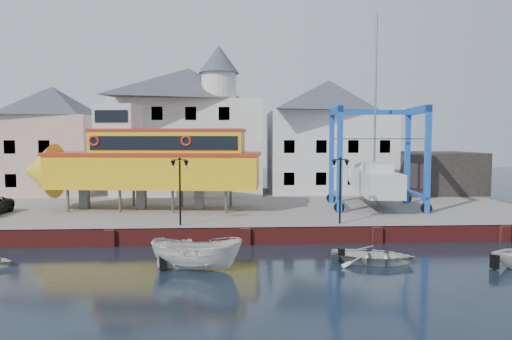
{
  "coord_description": "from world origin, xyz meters",
  "views": [
    {
      "loc": [
        -0.75,
        -26.95,
        6.38
      ],
      "look_at": [
        1.0,
        7.0,
        4.0
      ],
      "focal_mm": 32.0,
      "sensor_mm": 36.0,
      "label": 1
    }
  ],
  "objects": [
    {
      "name": "tour_boat",
      "position": [
        -7.63,
        7.79,
        4.72
      ],
      "size": [
        18.44,
        6.15,
        7.88
      ],
      "rotation": [
        0.0,
        0.0,
        -0.1
      ],
      "color": "#59595E",
      "rests_on": "hardstanding"
    },
    {
      "name": "building_white_main",
      "position": [
        -4.87,
        18.39,
        7.34
      ],
      "size": [
        14.0,
        8.3,
        14.0
      ],
      "color": "silver",
      "rests_on": "hardstanding"
    },
    {
      "name": "building_pink",
      "position": [
        -18.0,
        18.0,
        6.15
      ],
      "size": [
        8.0,
        7.0,
        10.3
      ],
      "color": "#C6A093",
      "rests_on": "hardstanding"
    },
    {
      "name": "quay_wall",
      "position": [
        -0.0,
        0.1,
        0.5
      ],
      "size": [
        44.0,
        0.47,
        1.0
      ],
      "color": "maroon",
      "rests_on": "ground"
    },
    {
      "name": "lamp_post_left",
      "position": [
        -4.0,
        1.2,
        4.17
      ],
      "size": [
        1.12,
        0.32,
        4.2
      ],
      "color": "black",
      "rests_on": "hardstanding"
    },
    {
      "name": "motorboat_b",
      "position": [
        6.4,
        -4.21,
        0.0
      ],
      "size": [
        4.95,
        4.14,
        0.88
      ],
      "primitive_type": "imported",
      "rotation": [
        0.0,
        0.0,
        1.28
      ],
      "color": "beige",
      "rests_on": "ground"
    },
    {
      "name": "hardstanding",
      "position": [
        0.0,
        11.0,
        0.5
      ],
      "size": [
        44.0,
        22.0,
        1.0
      ],
      "primitive_type": "cube",
      "color": "#655C57",
      "rests_on": "ground"
    },
    {
      "name": "motorboat_a",
      "position": [
        -2.53,
        -5.09,
        0.0
      ],
      "size": [
        4.87,
        2.73,
        1.78
      ],
      "primitive_type": "imported",
      "rotation": [
        0.0,
        0.0,
        1.34
      ],
      "color": "beige",
      "rests_on": "ground"
    },
    {
      "name": "shed_dark",
      "position": [
        19.0,
        17.0,
        3.0
      ],
      "size": [
        8.0,
        7.0,
        4.0
      ],
      "primitive_type": "cube",
      "color": "black",
      "rests_on": "hardstanding"
    },
    {
      "name": "ground",
      "position": [
        0.0,
        0.0,
        0.0
      ],
      "size": [
        140.0,
        140.0,
        0.0
      ],
      "primitive_type": "plane",
      "color": "black",
      "rests_on": "ground"
    },
    {
      "name": "building_white_right",
      "position": [
        9.0,
        19.0,
        6.6
      ],
      "size": [
        12.0,
        8.0,
        11.2
      ],
      "color": "silver",
      "rests_on": "hardstanding"
    },
    {
      "name": "lamp_post_right",
      "position": [
        6.0,
        1.2,
        4.17
      ],
      "size": [
        1.12,
        0.32,
        4.2
      ],
      "color": "black",
      "rests_on": "hardstanding"
    },
    {
      "name": "travel_lift",
      "position": [
        10.37,
        8.47,
        3.48
      ],
      "size": [
        7.48,
        10.08,
        14.93
      ],
      "rotation": [
        0.0,
        0.0,
        -0.1
      ],
      "color": "#1141B6",
      "rests_on": "hardstanding"
    }
  ]
}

